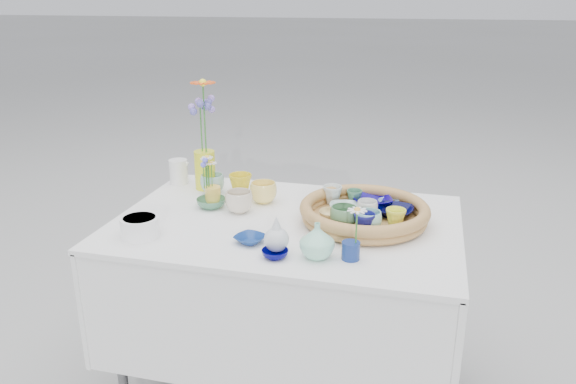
# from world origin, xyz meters

# --- Properties ---
(wicker_tray) EXTENTS (0.47, 0.47, 0.08)m
(wicker_tray) POSITION_xyz_m (0.28, 0.05, 0.80)
(wicker_tray) COLOR olive
(wicker_tray) RESTS_ON display_table
(tray_ceramic_0) EXTENTS (0.20, 0.20, 0.04)m
(tray_ceramic_0) POSITION_xyz_m (0.29, 0.19, 0.80)
(tray_ceramic_0) COLOR #0B0072
(tray_ceramic_0) RESTS_ON wicker_tray
(tray_ceramic_1) EXTENTS (0.15, 0.15, 0.03)m
(tray_ceramic_1) POSITION_xyz_m (0.39, 0.10, 0.80)
(tray_ceramic_1) COLOR black
(tray_ceramic_1) RESTS_ON wicker_tray
(tray_ceramic_2) EXTENTS (0.09, 0.09, 0.07)m
(tray_ceramic_2) POSITION_xyz_m (0.40, -0.00, 0.82)
(tray_ceramic_2) COLOR yellow
(tray_ceramic_2) RESTS_ON wicker_tray
(tray_ceramic_3) EXTENTS (0.12, 0.12, 0.03)m
(tray_ceramic_3) POSITION_xyz_m (0.29, 0.05, 0.80)
(tray_ceramic_3) COLOR #53865F
(tray_ceramic_3) RESTS_ON wicker_tray
(tray_ceramic_4) EXTENTS (0.10, 0.10, 0.08)m
(tray_ceramic_4) POSITION_xyz_m (0.22, -0.05, 0.82)
(tray_ceramic_4) COLOR #538357
(tray_ceramic_4) RESTS_ON wicker_tray
(tray_ceramic_5) EXTENTS (0.14, 0.14, 0.03)m
(tray_ceramic_5) POSITION_xyz_m (0.20, 0.10, 0.80)
(tray_ceramic_5) COLOR #AED0C8
(tray_ceramic_5) RESTS_ON wicker_tray
(tray_ceramic_6) EXTENTS (0.09, 0.09, 0.07)m
(tray_ceramic_6) POSITION_xyz_m (0.14, 0.17, 0.82)
(tray_ceramic_6) COLOR silver
(tray_ceramic_6) RESTS_ON wicker_tray
(tray_ceramic_7) EXTENTS (0.10, 0.10, 0.06)m
(tray_ceramic_7) POSITION_xyz_m (0.29, 0.07, 0.81)
(tray_ceramic_7) COLOR silver
(tray_ceramic_7) RESTS_ON wicker_tray
(tray_ceramic_8) EXTENTS (0.10, 0.10, 0.02)m
(tray_ceramic_8) POSITION_xyz_m (0.36, 0.20, 0.80)
(tray_ceramic_8) COLOR #9FC9EC
(tray_ceramic_8) RESTS_ON wicker_tray
(tray_ceramic_9) EXTENTS (0.08, 0.08, 0.07)m
(tray_ceramic_9) POSITION_xyz_m (0.30, -0.08, 0.82)
(tray_ceramic_9) COLOR navy
(tray_ceramic_9) RESTS_ON wicker_tray
(tray_ceramic_10) EXTENTS (0.11, 0.11, 0.03)m
(tray_ceramic_10) POSITION_xyz_m (0.17, 0.02, 0.80)
(tray_ceramic_10) COLOR #D6BA77
(tray_ceramic_10) RESTS_ON wicker_tray
(tray_ceramic_11) EXTENTS (0.11, 0.11, 0.07)m
(tray_ceramic_11) POSITION_xyz_m (0.31, -0.06, 0.82)
(tray_ceramic_11) COLOR #9AE4D8
(tray_ceramic_11) RESTS_ON wicker_tray
(tray_ceramic_12) EXTENTS (0.06, 0.06, 0.06)m
(tray_ceramic_12) POSITION_xyz_m (0.22, 0.19, 0.81)
(tray_ceramic_12) COLOR #3D7553
(tray_ceramic_12) RESTS_ON wicker_tray
(loose_ceramic_0) EXTENTS (0.11, 0.11, 0.09)m
(loose_ceramic_0) POSITION_xyz_m (-0.26, 0.23, 0.81)
(loose_ceramic_0) COLOR gold
(loose_ceramic_0) RESTS_ON display_table
(loose_ceramic_1) EXTENTS (0.13, 0.13, 0.08)m
(loose_ceramic_1) POSITION_xyz_m (-0.14, 0.16, 0.81)
(loose_ceramic_1) COLOR #FBDD6D
(loose_ceramic_1) RESTS_ON display_table
(loose_ceramic_2) EXTENTS (0.14, 0.14, 0.04)m
(loose_ceramic_2) POSITION_xyz_m (-0.32, 0.06, 0.78)
(loose_ceramic_2) COLOR #3E7151
(loose_ceramic_2) RESTS_ON display_table
(loose_ceramic_3) EXTENTS (0.11, 0.11, 0.08)m
(loose_ceramic_3) POSITION_xyz_m (-0.20, 0.04, 0.81)
(loose_ceramic_3) COLOR beige
(loose_ceramic_3) RESTS_ON display_table
(loose_ceramic_4) EXTENTS (0.13, 0.13, 0.02)m
(loose_ceramic_4) POSITION_xyz_m (-0.07, -0.22, 0.78)
(loose_ceramic_4) COLOR navy
(loose_ceramic_4) RESTS_ON display_table
(loose_ceramic_5) EXTENTS (0.12, 0.12, 0.08)m
(loose_ceramic_5) POSITION_xyz_m (-0.38, 0.23, 0.80)
(loose_ceramic_5) COLOR #87B4B0
(loose_ceramic_5) RESTS_ON display_table
(loose_ceramic_6) EXTENTS (0.10, 0.10, 0.03)m
(loose_ceramic_6) POSITION_xyz_m (0.04, -0.31, 0.78)
(loose_ceramic_6) COLOR #020152
(loose_ceramic_6) RESTS_ON display_table
(fluted_bowl) EXTENTS (0.14, 0.14, 0.07)m
(fluted_bowl) POSITION_xyz_m (-0.45, -0.26, 0.80)
(fluted_bowl) COLOR white
(fluted_bowl) RESTS_ON display_table
(bud_vase_paleblue) EXTENTS (0.10, 0.10, 0.13)m
(bud_vase_paleblue) POSITION_xyz_m (0.03, -0.26, 0.83)
(bud_vase_paleblue) COLOR silver
(bud_vase_paleblue) RESTS_ON display_table
(bud_vase_seafoam) EXTENTS (0.15, 0.15, 0.12)m
(bud_vase_seafoam) POSITION_xyz_m (0.17, -0.28, 0.82)
(bud_vase_seafoam) COLOR #94E0BE
(bud_vase_seafoam) RESTS_ON display_table
(bud_vase_cobalt) EXTENTS (0.08, 0.08, 0.06)m
(bud_vase_cobalt) POSITION_xyz_m (0.28, -0.26, 0.79)
(bud_vase_cobalt) COLOR navy
(bud_vase_cobalt) RESTS_ON display_table
(single_daisy) EXTENTS (0.09, 0.09, 0.13)m
(single_daisy) POSITION_xyz_m (0.29, -0.26, 0.88)
(single_daisy) COLOR white
(single_daisy) RESTS_ON bud_vase_cobalt
(tall_vase_yellow) EXTENTS (0.09, 0.09, 0.17)m
(tall_vase_yellow) POSITION_xyz_m (-0.43, 0.27, 0.85)
(tall_vase_yellow) COLOR yellow
(tall_vase_yellow) RESTS_ON display_table
(gerbera) EXTENTS (0.15, 0.15, 0.31)m
(gerbera) POSITION_xyz_m (-0.42, 0.26, 1.08)
(gerbera) COLOR #FF5415
(gerbera) RESTS_ON tall_vase_yellow
(hydrangea) EXTENTS (0.08, 0.08, 0.27)m
(hydrangea) POSITION_xyz_m (-0.44, 0.27, 1.03)
(hydrangea) COLOR #5754AF
(hydrangea) RESTS_ON tall_vase_yellow
(white_pitcher) EXTENTS (0.14, 0.12, 0.11)m
(white_pitcher) POSITION_xyz_m (-0.57, 0.30, 0.82)
(white_pitcher) COLOR white
(white_pitcher) RESTS_ON display_table
(daisy_cup) EXTENTS (0.07, 0.07, 0.07)m
(daisy_cup) POSITION_xyz_m (-0.33, 0.11, 0.80)
(daisy_cup) COLOR #FFCA4C
(daisy_cup) RESTS_ON display_table
(daisy_posy) EXTENTS (0.09, 0.09, 0.14)m
(daisy_posy) POSITION_xyz_m (-0.35, 0.10, 0.90)
(daisy_posy) COLOR white
(daisy_posy) RESTS_ON daisy_cup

